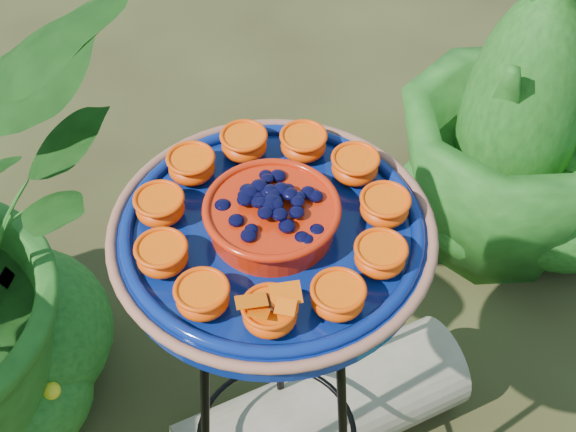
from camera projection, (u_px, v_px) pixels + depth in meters
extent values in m
torus|color=black|center=(273.00, 252.00, 1.10)|extent=(0.30, 0.30, 0.01)
cylinder|color=black|center=(279.00, 337.00, 1.49)|extent=(0.04, 0.08, 0.82)
cylinder|color=navy|center=(272.00, 238.00, 1.07)|extent=(0.52, 0.52, 0.04)
torus|color=#8F5540|center=(272.00, 230.00, 1.06)|extent=(0.44, 0.44, 0.01)
torus|color=navy|center=(272.00, 228.00, 1.06)|extent=(0.40, 0.40, 0.02)
cylinder|color=#BA1E06|center=(272.00, 219.00, 1.04)|extent=(0.20, 0.20, 0.04)
torus|color=#BA1E06|center=(272.00, 208.00, 1.03)|extent=(0.18, 0.18, 0.01)
ellipsoid|color=black|center=(272.00, 205.00, 1.03)|extent=(0.15, 0.15, 0.03)
ellipsoid|color=#FF3902|center=(384.00, 209.00, 1.06)|extent=(0.07, 0.07, 0.03)
cylinder|color=orange|center=(385.00, 201.00, 1.05)|extent=(0.06, 0.06, 0.01)
ellipsoid|color=#FF3902|center=(355.00, 168.00, 1.11)|extent=(0.07, 0.07, 0.03)
cylinder|color=orange|center=(356.00, 160.00, 1.10)|extent=(0.06, 0.06, 0.01)
ellipsoid|color=#FF3902|center=(303.00, 146.00, 1.14)|extent=(0.07, 0.07, 0.03)
cylinder|color=orange|center=(303.00, 137.00, 1.13)|extent=(0.06, 0.06, 0.01)
ellipsoid|color=#FF3902|center=(244.00, 146.00, 1.14)|extent=(0.07, 0.07, 0.03)
cylinder|color=orange|center=(244.00, 137.00, 1.13)|extent=(0.06, 0.06, 0.01)
ellipsoid|color=#FF3902|center=(192.00, 168.00, 1.11)|extent=(0.07, 0.07, 0.03)
cylinder|color=orange|center=(191.00, 159.00, 1.10)|extent=(0.06, 0.06, 0.01)
ellipsoid|color=#FF3902|center=(160.00, 208.00, 1.06)|extent=(0.07, 0.07, 0.03)
cylinder|color=orange|center=(159.00, 200.00, 1.05)|extent=(0.06, 0.06, 0.01)
ellipsoid|color=#FF3902|center=(162.00, 257.00, 1.01)|extent=(0.07, 0.07, 0.03)
cylinder|color=orange|center=(161.00, 249.00, 0.99)|extent=(0.06, 0.06, 0.01)
ellipsoid|color=#FF3902|center=(203.00, 299.00, 0.96)|extent=(0.07, 0.07, 0.03)
cylinder|color=orange|center=(202.00, 291.00, 0.95)|extent=(0.06, 0.06, 0.01)
ellipsoid|color=#FF3902|center=(270.00, 315.00, 0.95)|extent=(0.07, 0.07, 0.03)
cylinder|color=orange|center=(270.00, 307.00, 0.93)|extent=(0.06, 0.06, 0.01)
ellipsoid|color=#FF3902|center=(338.00, 299.00, 0.96)|extent=(0.07, 0.07, 0.03)
cylinder|color=orange|center=(338.00, 291.00, 0.95)|extent=(0.06, 0.06, 0.01)
ellipsoid|color=#FF3902|center=(380.00, 258.00, 1.01)|extent=(0.07, 0.07, 0.03)
cylinder|color=orange|center=(381.00, 250.00, 0.99)|extent=(0.06, 0.06, 0.01)
cylinder|color=black|center=(269.00, 303.00, 0.93)|extent=(0.01, 0.03, 0.00)
cube|color=orange|center=(251.00, 301.00, 0.92)|extent=(0.04, 0.03, 0.01)
cube|color=orange|center=(286.00, 294.00, 0.93)|extent=(0.04, 0.03, 0.01)
cylinder|color=gray|center=(323.00, 414.00, 1.72)|extent=(0.65, 0.32, 0.21)
imported|color=#174311|center=(530.00, 79.00, 1.83)|extent=(0.73, 0.73, 1.03)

